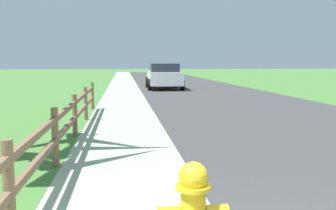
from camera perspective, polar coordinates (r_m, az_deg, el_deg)
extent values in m
plane|color=#447634|center=(27.15, -4.58, 2.93)|extent=(120.00, 120.00, 0.00)
cube|color=#3C3C3C|center=(29.48, 2.10, 3.23)|extent=(7.00, 66.00, 0.01)
cube|color=#9FB193|center=(29.20, -10.63, 3.09)|extent=(6.00, 66.00, 0.01)
cube|color=#447634|center=(29.34, -13.56, 3.04)|extent=(5.00, 66.00, 0.00)
cylinder|color=yellow|center=(3.33, 3.77, -12.07)|extent=(0.31, 0.31, 0.03)
sphere|color=yellow|center=(3.30, 3.79, -10.59)|extent=(0.25, 0.25, 0.25)
cube|color=gold|center=(3.28, 3.80, -9.21)|extent=(0.04, 0.04, 0.04)
cylinder|color=brown|center=(3.95, -22.58, -11.54)|extent=(0.11, 0.11, 0.95)
cylinder|color=brown|center=(6.30, -16.43, -4.68)|extent=(0.11, 0.11, 0.95)
cylinder|color=brown|center=(8.72, -13.70, -1.56)|extent=(0.11, 0.11, 0.95)
cylinder|color=brown|center=(11.16, -12.17, 0.21)|extent=(0.11, 0.11, 0.95)
cylinder|color=brown|center=(13.62, -11.19, 1.33)|extent=(0.11, 0.11, 0.95)
cube|color=brown|center=(7.51, -14.84, -3.22)|extent=(0.07, 12.39, 0.09)
cube|color=brown|center=(7.46, -14.91, -0.71)|extent=(0.07, 12.39, 0.09)
cube|color=#B7BABF|center=(23.57, -0.60, 4.05)|extent=(1.96, 4.36, 0.77)
cube|color=#1E232B|center=(23.45, -0.58, 5.59)|extent=(1.70, 2.01, 0.50)
cylinder|color=black|center=(24.86, -3.07, 3.40)|extent=(0.23, 0.69, 0.68)
cylinder|color=black|center=(25.03, 1.28, 3.43)|extent=(0.23, 0.69, 0.68)
cylinder|color=black|center=(22.18, -2.73, 3.04)|extent=(0.23, 0.69, 0.68)
cylinder|color=black|center=(22.37, 2.14, 3.07)|extent=(0.23, 0.69, 0.68)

